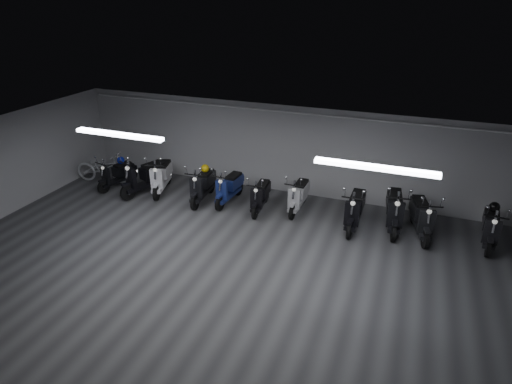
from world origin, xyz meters
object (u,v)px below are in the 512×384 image
at_px(scooter_5, 260,191).
at_px(scooter_6, 299,190).
at_px(scooter_2, 161,171).
at_px(scooter_8, 395,204).
at_px(bicycle, 103,165).
at_px(scooter_7, 355,204).
at_px(helmet_1, 494,207).
at_px(scooter_3, 202,180).
at_px(scooter_0, 116,170).
at_px(scooter_4, 229,183).
at_px(helmet_2, 121,160).
at_px(scooter_9, 422,211).
at_px(scooter_10, 492,221).
at_px(helmet_0, 205,168).
at_px(scooter_1, 144,171).

distance_m(scooter_5, scooter_6, 1.10).
bearing_deg(scooter_5, scooter_2, 173.73).
xyz_separation_m(scooter_8, bicycle, (-9.36, -0.16, -0.14)).
distance_m(scooter_7, scooter_8, 1.04).
height_order(scooter_2, scooter_5, scooter_2).
distance_m(scooter_7, helmet_1, 3.40).
distance_m(scooter_3, scooter_8, 5.58).
xyz_separation_m(scooter_0, helmet_1, (11.01, 0.62, 0.35)).
distance_m(scooter_8, helmet_1, 2.37).
distance_m(scooter_4, helmet_2, 3.83).
xyz_separation_m(scooter_9, scooter_10, (1.64, 0.10, -0.04)).
distance_m(scooter_6, helmet_2, 5.94).
distance_m(scooter_3, helmet_0, 0.39).
xyz_separation_m(scooter_1, scooter_5, (3.81, 0.17, -0.13)).
xyz_separation_m(scooter_2, scooter_7, (6.12, -0.15, 0.01)).
bearing_deg(helmet_0, scooter_4, -5.39).
relative_size(scooter_0, scooter_10, 0.92).
distance_m(scooter_1, scooter_3, 1.96).
xyz_separation_m(scooter_4, scooter_5, (1.06, -0.14, -0.03)).
height_order(scooter_6, bicycle, scooter_6).
distance_m(scooter_0, scooter_3, 3.09).
height_order(bicycle, helmet_0, bicycle).
relative_size(scooter_3, helmet_1, 7.04).
relative_size(scooter_6, helmet_1, 6.63).
xyz_separation_m(scooter_6, bicycle, (-6.68, -0.28, -0.03)).
distance_m(scooter_4, scooter_5, 1.07).
xyz_separation_m(scooter_3, scooter_9, (6.27, 0.18, 0.03)).
height_order(scooter_0, helmet_0, scooter_0).
xyz_separation_m(scooter_2, helmet_2, (-1.49, -0.01, 0.17)).
bearing_deg(scooter_5, bicycle, 174.59).
xyz_separation_m(bicycle, helmet_2, (0.76, 0.00, 0.27)).
height_order(scooter_7, bicycle, scooter_7).
distance_m(scooter_4, helmet_0, 0.88).
bearing_deg(helmet_1, scooter_2, -177.63).
height_order(scooter_0, scooter_1, scooter_1).
distance_m(scooter_7, helmet_2, 7.61).
xyz_separation_m(scooter_7, helmet_0, (-4.60, 0.26, 0.26)).
height_order(scooter_5, scooter_7, scooter_7).
bearing_deg(helmet_0, scooter_10, 0.21).
xyz_separation_m(scooter_5, helmet_2, (-4.88, 0.10, 0.26)).
xyz_separation_m(scooter_0, scooter_2, (1.55, 0.23, 0.09)).
xyz_separation_m(scooter_7, scooter_10, (3.32, 0.29, -0.05)).
bearing_deg(helmet_2, scooter_1, -14.15).
bearing_deg(helmet_2, scooter_9, 0.33).
bearing_deg(scooter_10, scooter_3, -173.01).
distance_m(scooter_1, helmet_2, 1.11).
height_order(scooter_0, scooter_2, scooter_2).
height_order(scooter_2, scooter_7, scooter_7).
bearing_deg(helmet_1, helmet_0, -178.00).
bearing_deg(scooter_6, scooter_8, -1.74).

